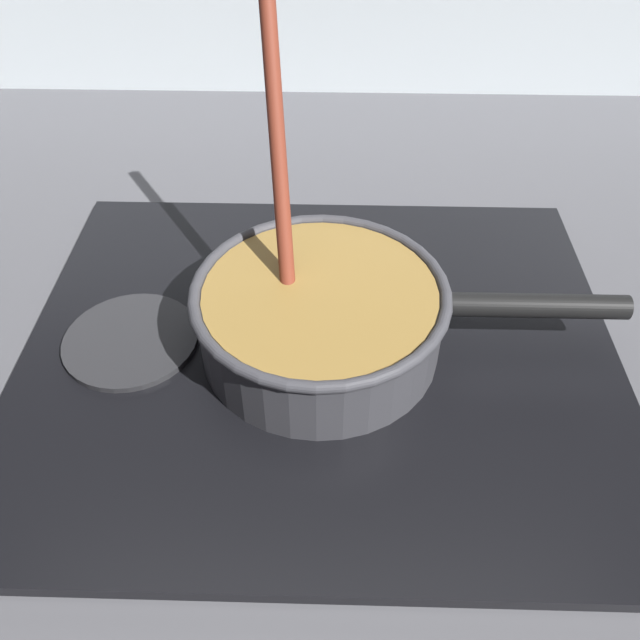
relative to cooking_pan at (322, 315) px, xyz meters
The scene contains 5 objects.
ground 0.21m from the cooking_pan, 95.54° to the right, with size 2.40×1.60×0.04m, color #4C4C51.
hob_plate 0.05m from the cooking_pan, 166.47° to the right, with size 0.56×0.48×0.01m, color black.
burner_ring 0.04m from the cooking_pan, 166.47° to the right, with size 0.16×0.16×0.01m, color #592D0C.
spare_burner 0.19m from the cooking_pan, behind, with size 0.13×0.13×0.01m, color #262628.
cooking_pan is the anchor object (origin of this frame).
Camera 1 is at (0.03, -0.24, 0.46)m, focal length 36.82 mm.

